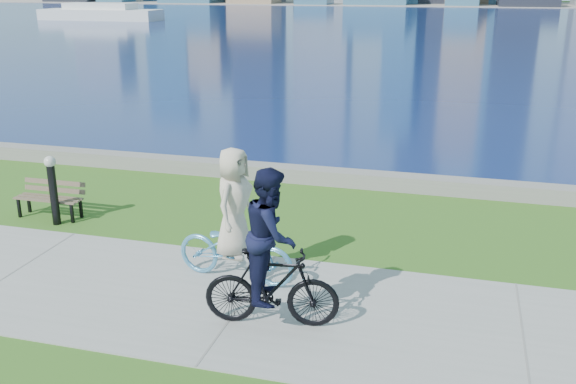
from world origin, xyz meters
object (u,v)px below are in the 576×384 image
park_bench (51,196)px  bollard_lamp (53,186)px  cyclist_woman (235,232)px  cyclist_man (271,262)px

park_bench → bollard_lamp: 0.62m
park_bench → cyclist_woman: size_ratio=0.64×
cyclist_woman → cyclist_man: (0.97, -1.21, 0.14)m
park_bench → cyclist_woman: cyclist_woman is taller
cyclist_woman → cyclist_man: size_ratio=0.96×
park_bench → cyclist_man: size_ratio=0.62×
park_bench → cyclist_woman: bearing=-21.4°
cyclist_woman → cyclist_man: cyclist_man is taller
bollard_lamp → cyclist_man: 5.89m
park_bench → cyclist_man: bearing=-28.4°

